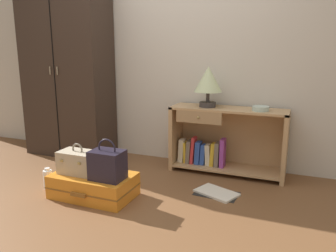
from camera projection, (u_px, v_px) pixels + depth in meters
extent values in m
plane|color=brown|center=(102.00, 212.00, 2.64)|extent=(9.00, 9.00, 0.00)
cube|color=beige|center=(172.00, 45.00, 3.71)|extent=(6.40, 0.10, 2.60)
cube|color=#33261E|center=(67.00, 70.00, 3.95)|extent=(1.03, 0.45, 2.04)
cube|color=black|center=(54.00, 71.00, 3.74)|extent=(0.01, 0.01, 1.94)
cylinder|color=gray|center=(50.00, 71.00, 3.75)|extent=(0.01, 0.01, 0.09)
cylinder|color=gray|center=(57.00, 71.00, 3.71)|extent=(0.01, 0.01, 0.09)
cube|color=tan|center=(176.00, 136.00, 3.63)|extent=(0.04, 0.36, 0.68)
cube|color=tan|center=(285.00, 147.00, 3.22)|extent=(0.04, 0.36, 0.68)
cube|color=tan|center=(229.00, 109.00, 3.35)|extent=(1.16, 0.36, 0.02)
cube|color=tan|center=(226.00, 167.00, 3.49)|extent=(1.08, 0.36, 0.02)
cube|color=tan|center=(231.00, 137.00, 3.58)|extent=(1.08, 0.01, 0.66)
cube|color=#A68259|center=(199.00, 117.00, 3.32)|extent=(0.46, 0.02, 0.12)
sphere|color=#9E844C|center=(198.00, 118.00, 3.30)|extent=(0.02, 0.02, 0.02)
cube|color=beige|center=(182.00, 150.00, 3.61)|extent=(0.07, 0.09, 0.25)
cube|color=gold|center=(186.00, 152.00, 3.60)|extent=(0.03, 0.10, 0.22)
cube|color=#726659|center=(189.00, 152.00, 3.58)|extent=(0.06, 0.13, 0.24)
cube|color=red|center=(193.00, 150.00, 3.56)|extent=(0.05, 0.10, 0.29)
cube|color=#2D51B2|center=(198.00, 153.00, 3.55)|extent=(0.06, 0.10, 0.24)
cube|color=#2D51B2|center=(203.00, 154.00, 3.53)|extent=(0.06, 0.09, 0.22)
cube|color=beige|center=(208.00, 155.00, 3.51)|extent=(0.06, 0.09, 0.22)
cube|color=gold|center=(213.00, 154.00, 3.49)|extent=(0.05, 0.09, 0.24)
cube|color=#726659|center=(217.00, 154.00, 3.47)|extent=(0.05, 0.12, 0.25)
cube|color=purple|center=(223.00, 153.00, 3.44)|extent=(0.04, 0.12, 0.30)
cylinder|color=#3D3838|center=(208.00, 104.00, 3.42)|extent=(0.17, 0.17, 0.05)
cylinder|color=#3D3838|center=(208.00, 97.00, 3.40)|extent=(0.04, 0.04, 0.10)
cone|color=beige|center=(208.00, 79.00, 3.36)|extent=(0.28, 0.28, 0.25)
cylinder|color=silver|center=(261.00, 109.00, 3.20)|extent=(0.16, 0.16, 0.05)
cube|color=orange|center=(94.00, 185.00, 2.91)|extent=(0.70, 0.40, 0.20)
cube|color=brown|center=(94.00, 185.00, 2.91)|extent=(0.71, 0.41, 0.01)
cube|color=brown|center=(78.00, 195.00, 2.72)|extent=(0.14, 0.02, 0.03)
cube|color=#B7A88E|center=(78.00, 162.00, 2.90)|extent=(0.32, 0.20, 0.19)
torus|color=gray|center=(77.00, 149.00, 2.87)|extent=(0.11, 0.02, 0.11)
cube|color=tan|center=(61.00, 161.00, 2.83)|extent=(0.02, 0.01, 0.02)
cube|color=tan|center=(79.00, 163.00, 2.76)|extent=(0.02, 0.01, 0.02)
cube|color=#231E2D|center=(108.00, 165.00, 2.75)|extent=(0.27, 0.20, 0.24)
torus|color=#231E2D|center=(107.00, 148.00, 2.72)|extent=(0.16, 0.01, 0.16)
cylinder|color=white|center=(48.00, 179.00, 3.07)|extent=(0.08, 0.08, 0.17)
cylinder|color=silver|center=(47.00, 169.00, 3.05)|extent=(0.05, 0.05, 0.02)
cube|color=white|center=(217.00, 193.00, 2.97)|extent=(0.42, 0.34, 0.02)
cube|color=black|center=(217.00, 194.00, 2.98)|extent=(0.39, 0.27, 0.01)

